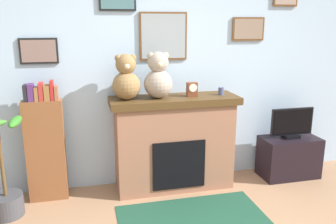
{
  "coord_description": "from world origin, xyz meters",
  "views": [
    {
      "loc": [
        -0.95,
        -2.05,
        1.91
      ],
      "look_at": [
        -0.03,
        1.71,
        0.93
      ],
      "focal_mm": 37.34,
      "sensor_mm": 36.0,
      "label": 1
    }
  ],
  "objects": [
    {
      "name": "fireplace",
      "position": [
        0.04,
        1.71,
        0.56
      ],
      "size": [
        1.47,
        0.52,
        1.1
      ],
      "color": "#9B664C",
      "rests_on": "ground_plane"
    },
    {
      "name": "teddy_bear_cream",
      "position": [
        -0.15,
        1.69,
        1.33
      ],
      "size": [
        0.32,
        0.32,
        0.51
      ],
      "color": "#A99889",
      "rests_on": "fireplace"
    },
    {
      "name": "tv_stand",
      "position": [
        1.54,
        1.64,
        0.26
      ],
      "size": [
        0.72,
        0.4,
        0.51
      ],
      "primitive_type": "cube",
      "color": "black",
      "rests_on": "ground_plane"
    },
    {
      "name": "teddy_bear_grey",
      "position": [
        -0.5,
        1.69,
        1.32
      ],
      "size": [
        0.31,
        0.31,
        0.5
      ],
      "color": "olive",
      "rests_on": "fireplace"
    },
    {
      "name": "potted_plant",
      "position": [
        -1.79,
        1.45,
        0.34
      ],
      "size": [
        0.5,
        0.56,
        1.03
      ],
      "color": "#3F3F44",
      "rests_on": "ground_plane"
    },
    {
      "name": "mantel_clock",
      "position": [
        0.24,
        1.69,
        1.18
      ],
      "size": [
        0.11,
        0.09,
        0.16
      ],
      "color": "brown",
      "rests_on": "fireplace"
    },
    {
      "name": "back_wall",
      "position": [
        0.0,
        2.0,
        1.31
      ],
      "size": [
        5.2,
        0.15,
        2.6
      ],
      "color": "#B0CCE9",
      "rests_on": "ground_plane"
    },
    {
      "name": "television",
      "position": [
        1.54,
        1.64,
        0.7
      ],
      "size": [
        0.56,
        0.14,
        0.38
      ],
      "color": "black",
      "rests_on": "tv_stand"
    },
    {
      "name": "bookshelf",
      "position": [
        -1.4,
        1.74,
        0.62
      ],
      "size": [
        0.41,
        0.16,
        1.33
      ],
      "color": "brown",
      "rests_on": "ground_plane"
    },
    {
      "name": "candle_jar",
      "position": [
        0.6,
        1.69,
        1.15
      ],
      "size": [
        0.06,
        0.06,
        0.09
      ],
      "primitive_type": "cylinder",
      "color": "#4C517A",
      "rests_on": "fireplace"
    }
  ]
}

